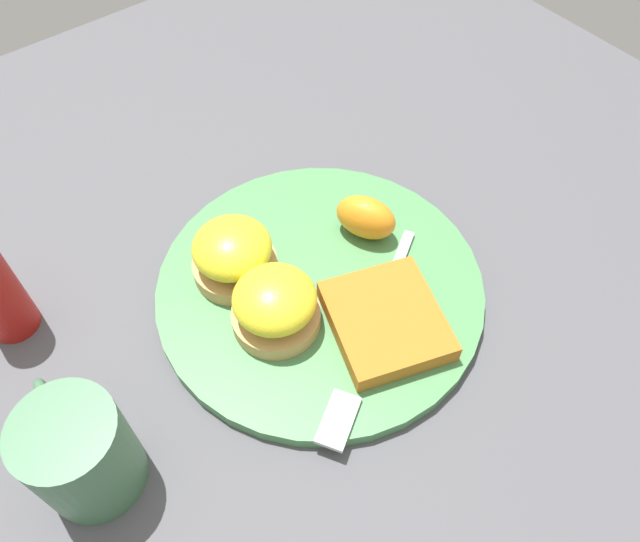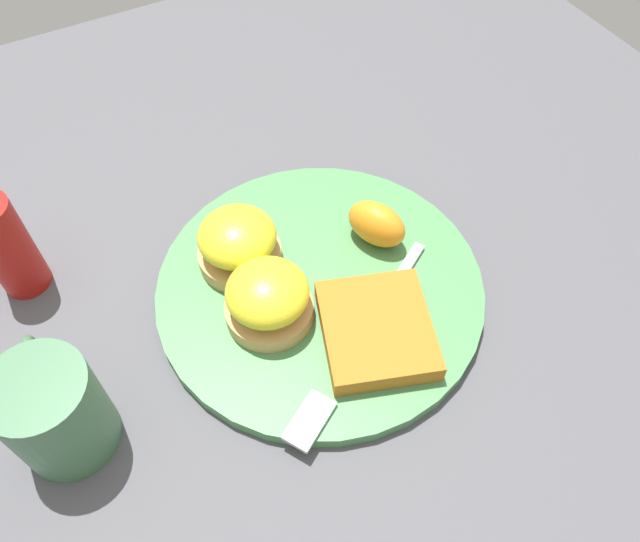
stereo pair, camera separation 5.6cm
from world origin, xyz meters
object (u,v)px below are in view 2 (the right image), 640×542
sandwich_benedict_left (238,243)px  cup (55,411)px  fork (355,349)px  orange_wedge (377,224)px  condiment_bottle (7,247)px  sandwich_benedict_right (268,298)px  hashbrown_patty (377,330)px

sandwich_benedict_left → cup: 0.21m
fork → cup: cup is taller
sandwich_benedict_left → orange_wedge: size_ratio=1.32×
fork → condiment_bottle: bearing=46.6°
sandwich_benedict_right → fork: (-0.07, -0.05, -0.02)m
sandwich_benedict_right → fork: 0.09m
orange_wedge → cup: size_ratio=0.56×
sandwich_benedict_right → cup: size_ratio=0.74×
sandwich_benedict_left → sandwich_benedict_right: size_ratio=1.00×
sandwich_benedict_left → cup: size_ratio=0.74×
hashbrown_patty → fork: hashbrown_patty is taller
sandwich_benedict_left → hashbrown_patty: 0.15m
fork → hashbrown_patty: bearing=-80.6°
fork → cup: 0.24m
sandwich_benedict_right → condiment_bottle: condiment_bottle is taller
sandwich_benedict_left → cup: cup is taller
hashbrown_patty → condiment_bottle: 0.34m
orange_wedge → condiment_bottle: condiment_bottle is taller
sandwich_benedict_left → condiment_bottle: 0.21m
sandwich_benedict_left → sandwich_benedict_right: 0.07m
fork → condiment_bottle: (0.22, 0.23, 0.04)m
cup → condiment_bottle: (0.17, -0.00, 0.01)m
cup → sandwich_benedict_left: bearing=-64.9°
hashbrown_patty → orange_wedge: orange_wedge is taller
sandwich_benedict_left → fork: 0.15m
cup → condiment_bottle: condiment_bottle is taller
cup → condiment_bottle: bearing=-1.0°
cup → orange_wedge: bearing=-80.9°
sandwich_benedict_left → sandwich_benedict_right: (-0.07, 0.00, 0.00)m
condiment_bottle → orange_wedge: bearing=-111.3°
condiment_bottle → sandwich_benedict_right: bearing=-129.7°
cup → hashbrown_patty: bearing=-99.5°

